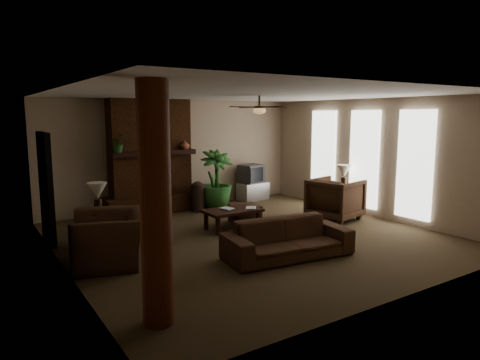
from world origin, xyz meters
TOP-DOWN VIEW (x-y plane):
  - room_shell at (0.00, 0.00)m, footprint 7.00×7.00m
  - fireplace at (-0.80, 3.22)m, footprint 2.40×0.70m
  - windows at (3.45, 0.20)m, footprint 0.08×3.65m
  - log_column at (-2.95, -2.40)m, footprint 0.36×0.36m
  - doorway at (-3.44, 1.80)m, footprint 0.10×1.00m
  - ceiling_fan at (0.40, 0.30)m, footprint 1.35×1.35m
  - sofa at (-0.17, -1.36)m, footprint 2.27×0.92m
  - armchair_left at (-2.82, -0.04)m, footprint 1.16×1.47m
  - armchair_right at (2.47, 0.14)m, footprint 1.17×1.22m
  - coffee_table at (0.02, 0.72)m, footprint 1.20×0.70m
  - ottoman at (0.57, 1.07)m, footprint 0.70×0.70m
  - tv_stand at (2.22, 3.15)m, footprint 0.90×0.58m
  - tv at (2.17, 3.14)m, footprint 0.75×0.66m
  - floor_vase at (0.19, 2.63)m, footprint 0.34×0.34m
  - floor_plant at (0.70, 2.60)m, footprint 0.98×1.59m
  - side_table_left at (-2.75, 1.05)m, footprint 0.60×0.60m
  - lamp_left at (-2.71, 0.99)m, footprint 0.37×0.37m
  - side_table_right at (3.15, 0.57)m, footprint 0.62×0.62m
  - lamp_right at (3.15, 0.55)m, footprint 0.41×0.41m
  - mantel_plant at (-1.69, 2.92)m, footprint 0.44×0.47m
  - mantel_vase at (-0.01, 2.91)m, footprint 0.23×0.24m
  - book_a at (-0.18, 0.76)m, footprint 0.22×0.08m
  - book_b at (0.32, 0.65)m, footprint 0.18×0.15m

SIDE VIEW (x-z plane):
  - ottoman at x=0.57m, z-range 0.00..0.40m
  - tv_stand at x=2.22m, z-range 0.00..0.50m
  - side_table_left at x=-2.75m, z-range 0.00..0.55m
  - side_table_right at x=3.15m, z-range 0.00..0.55m
  - coffee_table at x=0.02m, z-range 0.16..0.59m
  - floor_plant at x=0.70m, z-range 0.00..0.86m
  - sofa at x=-0.17m, z-range 0.00..0.86m
  - floor_vase at x=0.19m, z-range 0.05..0.82m
  - armchair_right at x=2.47m, z-range 0.00..1.07m
  - armchair_left at x=-2.82m, z-range 0.00..1.12m
  - book_a at x=-0.18m, z-range 0.43..0.72m
  - book_b at x=0.32m, z-range 0.43..0.72m
  - tv at x=2.17m, z-range 0.50..1.02m
  - lamp_left at x=-2.71m, z-range 0.68..1.33m
  - lamp_right at x=3.15m, z-range 0.68..1.33m
  - doorway at x=-3.44m, z-range 0.00..2.10m
  - fireplace at x=-0.80m, z-range -0.24..2.56m
  - windows at x=3.45m, z-range 0.17..2.53m
  - log_column at x=-2.95m, z-range 0.00..2.80m
  - room_shell at x=0.00m, z-range -2.10..4.90m
  - mantel_vase at x=-0.01m, z-range 1.56..1.78m
  - mantel_plant at x=-1.69m, z-range 1.56..1.89m
  - ceiling_fan at x=0.40m, z-range 2.34..2.72m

